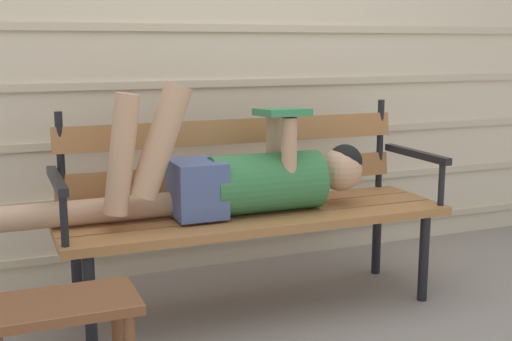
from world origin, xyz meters
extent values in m
plane|color=gray|center=(0.00, 0.00, 0.00)|extent=(12.00, 12.00, 0.00)
cube|color=beige|center=(0.00, 0.75, 1.07)|extent=(5.41, 0.06, 2.15)
cube|color=#C1AD8E|center=(0.00, 0.72, 0.13)|extent=(5.41, 0.02, 0.04)
cube|color=#C1AD8E|center=(0.00, 0.72, 0.40)|extent=(5.41, 0.02, 0.04)
cube|color=#C1AD8E|center=(0.00, 0.72, 0.67)|extent=(5.41, 0.02, 0.04)
cube|color=#C1AD8E|center=(0.00, 0.72, 0.94)|extent=(5.41, 0.02, 0.04)
cube|color=#C1AD8E|center=(0.00, 0.72, 1.21)|extent=(5.41, 0.02, 0.04)
cube|color=#9E6638|center=(0.00, -0.06, 0.41)|extent=(1.65, 0.15, 0.04)
cube|color=#9E6638|center=(0.00, 0.11, 0.41)|extent=(1.65, 0.15, 0.04)
cube|color=#9E6638|center=(0.00, 0.27, 0.41)|extent=(1.65, 0.15, 0.04)
cube|color=#9E6638|center=(0.00, 0.35, 0.55)|extent=(1.59, 0.05, 0.11)
cube|color=#9E6638|center=(0.00, 0.35, 0.75)|extent=(1.59, 0.05, 0.11)
cylinder|color=black|center=(-0.76, 0.35, 0.65)|extent=(0.03, 0.03, 0.43)
cylinder|color=black|center=(0.76, 0.35, 0.65)|extent=(0.03, 0.03, 0.43)
cylinder|color=black|center=(-0.73, -0.08, 0.20)|extent=(0.04, 0.04, 0.40)
cylinder|color=black|center=(0.73, -0.08, 0.20)|extent=(0.04, 0.04, 0.40)
cylinder|color=black|center=(-0.73, 0.30, 0.20)|extent=(0.04, 0.04, 0.40)
cylinder|color=black|center=(0.73, 0.30, 0.20)|extent=(0.04, 0.04, 0.40)
cube|color=black|center=(-0.80, 0.11, 0.63)|extent=(0.04, 0.47, 0.03)
cylinder|color=black|center=(-0.80, -0.08, 0.53)|extent=(0.03, 0.03, 0.20)
cube|color=black|center=(0.80, 0.11, 0.63)|extent=(0.04, 0.47, 0.03)
cylinder|color=black|center=(0.80, -0.08, 0.53)|extent=(0.03, 0.03, 0.20)
cylinder|color=#33703D|center=(0.04, 0.11, 0.56)|extent=(0.48, 0.25, 0.25)
cube|color=#475684|center=(-0.26, 0.11, 0.56)|extent=(0.20, 0.24, 0.23)
sphere|color=tan|center=(0.40, 0.11, 0.59)|extent=(0.19, 0.19, 0.19)
sphere|color=black|center=(0.42, 0.11, 0.62)|extent=(0.16, 0.16, 0.16)
cylinder|color=tan|center=(-0.42, 0.05, 0.77)|extent=(0.26, 0.11, 0.46)
cylinder|color=tan|center=(-0.57, 0.05, 0.72)|extent=(0.16, 0.09, 0.47)
cylinder|color=tan|center=(-0.77, 0.17, 0.49)|extent=(0.86, 0.10, 0.10)
cylinder|color=tan|center=(0.12, 0.03, 0.70)|extent=(0.06, 0.06, 0.28)
cylinder|color=tan|center=(0.12, 0.19, 0.70)|extent=(0.06, 0.06, 0.28)
cube|color=#337A4C|center=(0.12, 0.11, 0.85)|extent=(0.20, 0.26, 0.05)
cube|color=brown|center=(-0.86, -0.46, 0.37)|extent=(0.46, 0.27, 0.03)
cylinder|color=brown|center=(-0.68, -0.35, 0.18)|extent=(0.04, 0.04, 0.35)
camera|label=1|loc=(-1.02, -2.39, 1.13)|focal=46.12mm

